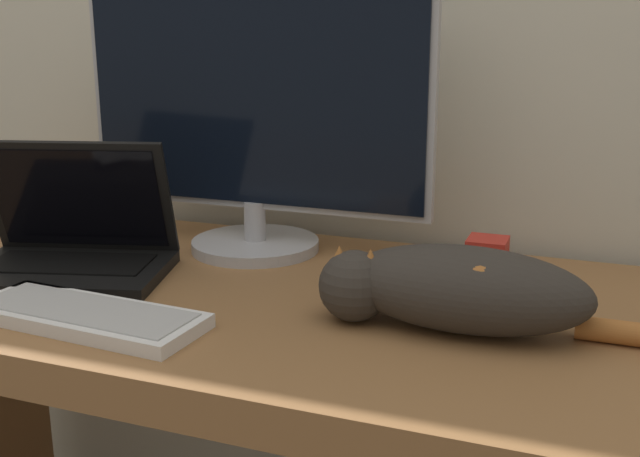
{
  "coord_description": "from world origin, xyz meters",
  "views": [
    {
      "loc": [
        0.54,
        -0.68,
        1.15
      ],
      "look_at": [
        0.17,
        0.31,
        0.87
      ],
      "focal_mm": 42.0,
      "sensor_mm": 36.0,
      "label": 1
    }
  ],
  "objects_px": {
    "monitor": "(253,107)",
    "laptop": "(70,247)",
    "cat": "(455,288)",
    "external_keyboard": "(86,316)"
  },
  "relations": [
    {
      "from": "monitor",
      "to": "laptop",
      "type": "relative_size",
      "value": 1.78
    },
    {
      "from": "cat",
      "to": "laptop",
      "type": "bearing_deg",
      "value": 178.67
    },
    {
      "from": "cat",
      "to": "monitor",
      "type": "bearing_deg",
      "value": 148.95
    },
    {
      "from": "laptop",
      "to": "cat",
      "type": "height_order",
      "value": "laptop"
    },
    {
      "from": "monitor",
      "to": "cat",
      "type": "relative_size",
      "value": 1.18
    },
    {
      "from": "laptop",
      "to": "cat",
      "type": "xyz_separation_m",
      "value": [
        0.65,
        -0.02,
        0.01
      ]
    },
    {
      "from": "monitor",
      "to": "external_keyboard",
      "type": "xyz_separation_m",
      "value": [
        -0.07,
        -0.42,
        -0.26
      ]
    },
    {
      "from": "monitor",
      "to": "cat",
      "type": "bearing_deg",
      "value": -31.15
    },
    {
      "from": "monitor",
      "to": "laptop",
      "type": "xyz_separation_m",
      "value": [
        -0.23,
        -0.24,
        -0.22
      ]
    },
    {
      "from": "laptop",
      "to": "cat",
      "type": "distance_m",
      "value": 0.65
    }
  ]
}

